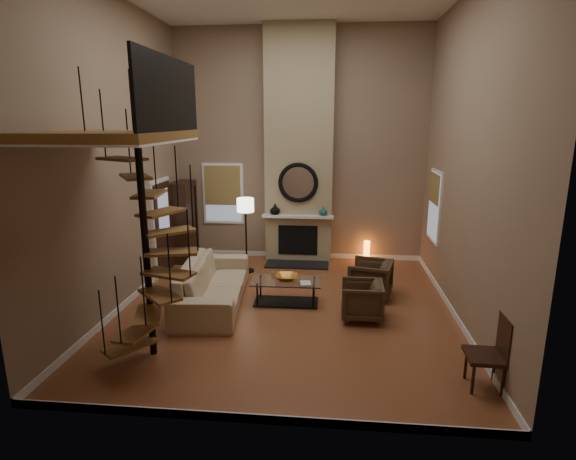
# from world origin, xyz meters

# --- Properties ---
(ground) EXTENTS (6.00, 6.50, 0.01)m
(ground) POSITION_xyz_m (0.00, 0.00, -0.01)
(ground) COLOR #A25C34
(ground) RESTS_ON ground
(back_wall) EXTENTS (6.00, 0.02, 5.50)m
(back_wall) POSITION_xyz_m (0.00, 3.25, 2.75)
(back_wall) COLOR #8E755B
(back_wall) RESTS_ON ground
(front_wall) EXTENTS (6.00, 0.02, 5.50)m
(front_wall) POSITION_xyz_m (0.00, -3.25, 2.75)
(front_wall) COLOR #8E755B
(front_wall) RESTS_ON ground
(left_wall) EXTENTS (0.02, 6.50, 5.50)m
(left_wall) POSITION_xyz_m (-3.00, 0.00, 2.75)
(left_wall) COLOR #8E755B
(left_wall) RESTS_ON ground
(right_wall) EXTENTS (0.02, 6.50, 5.50)m
(right_wall) POSITION_xyz_m (3.00, 0.00, 2.75)
(right_wall) COLOR #8E755B
(right_wall) RESTS_ON ground
(baseboard_back) EXTENTS (6.00, 0.02, 0.12)m
(baseboard_back) POSITION_xyz_m (0.00, 3.24, 0.06)
(baseboard_back) COLOR white
(baseboard_back) RESTS_ON ground
(baseboard_front) EXTENTS (6.00, 0.02, 0.12)m
(baseboard_front) POSITION_xyz_m (0.00, -3.24, 0.06)
(baseboard_front) COLOR white
(baseboard_front) RESTS_ON ground
(baseboard_left) EXTENTS (0.02, 6.50, 0.12)m
(baseboard_left) POSITION_xyz_m (-2.99, 0.00, 0.06)
(baseboard_left) COLOR white
(baseboard_left) RESTS_ON ground
(baseboard_right) EXTENTS (0.02, 6.50, 0.12)m
(baseboard_right) POSITION_xyz_m (2.99, 0.00, 0.06)
(baseboard_right) COLOR white
(baseboard_right) RESTS_ON ground
(chimney_breast) EXTENTS (1.60, 0.38, 5.50)m
(chimney_breast) POSITION_xyz_m (0.00, 3.06, 2.75)
(chimney_breast) COLOR tan
(chimney_breast) RESTS_ON ground
(hearth) EXTENTS (1.50, 0.60, 0.04)m
(hearth) POSITION_xyz_m (0.00, 2.57, 0.02)
(hearth) COLOR black
(hearth) RESTS_ON ground
(firebox) EXTENTS (0.95, 0.02, 0.72)m
(firebox) POSITION_xyz_m (0.00, 2.86, 0.55)
(firebox) COLOR black
(firebox) RESTS_ON chimney_breast
(mantel) EXTENTS (1.70, 0.18, 0.06)m
(mantel) POSITION_xyz_m (0.00, 2.78, 1.15)
(mantel) COLOR white
(mantel) RESTS_ON chimney_breast
(mirror_frame) EXTENTS (0.94, 0.10, 0.94)m
(mirror_frame) POSITION_xyz_m (0.00, 2.84, 1.95)
(mirror_frame) COLOR black
(mirror_frame) RESTS_ON chimney_breast
(mirror_disc) EXTENTS (0.80, 0.01, 0.80)m
(mirror_disc) POSITION_xyz_m (0.00, 2.85, 1.95)
(mirror_disc) COLOR white
(mirror_disc) RESTS_ON chimney_breast
(vase_left) EXTENTS (0.24, 0.24, 0.25)m
(vase_left) POSITION_xyz_m (-0.55, 2.82, 1.30)
(vase_left) COLOR black
(vase_left) RESTS_ON mantel
(vase_right) EXTENTS (0.20, 0.20, 0.21)m
(vase_right) POSITION_xyz_m (0.60, 2.82, 1.28)
(vase_right) COLOR #18554E
(vase_right) RESTS_ON mantel
(window_back) EXTENTS (1.02, 0.06, 1.52)m
(window_back) POSITION_xyz_m (-1.90, 3.22, 1.62)
(window_back) COLOR white
(window_back) RESTS_ON back_wall
(window_right) EXTENTS (0.06, 1.02, 1.52)m
(window_right) POSITION_xyz_m (2.97, 2.00, 1.63)
(window_right) COLOR white
(window_right) RESTS_ON right_wall
(entry_door) EXTENTS (0.10, 1.05, 2.16)m
(entry_door) POSITION_xyz_m (-2.95, 1.80, 1.05)
(entry_door) COLOR white
(entry_door) RESTS_ON ground
(loft) EXTENTS (1.70, 2.20, 1.09)m
(loft) POSITION_xyz_m (-2.04, -1.80, 3.24)
(loft) COLOR olive
(loft) RESTS_ON left_wall
(spiral_stair) EXTENTS (1.47, 1.47, 4.06)m
(spiral_stair) POSITION_xyz_m (-1.78, -1.79, 1.78)
(spiral_stair) COLOR black
(spiral_stair) RESTS_ON ground
(hutch) EXTENTS (0.42, 0.89, 1.99)m
(hutch) POSITION_xyz_m (-2.78, 2.77, 0.95)
(hutch) COLOR black
(hutch) RESTS_ON ground
(sofa) EXTENTS (1.32, 2.85, 0.81)m
(sofa) POSITION_xyz_m (-1.41, 0.16, 0.40)
(sofa) COLOR tan
(sofa) RESTS_ON ground
(armchair_near) EXTENTS (0.96, 0.95, 0.73)m
(armchair_near) POSITION_xyz_m (1.66, 0.78, 0.35)
(armchair_near) COLOR #483421
(armchair_near) RESTS_ON ground
(armchair_far) EXTENTS (0.73, 0.71, 0.65)m
(armchair_far) POSITION_xyz_m (1.42, -0.30, 0.35)
(armchair_far) COLOR #483421
(armchair_far) RESTS_ON ground
(coffee_table) EXTENTS (1.32, 0.67, 0.48)m
(coffee_table) POSITION_xyz_m (-0.02, 0.28, 0.28)
(coffee_table) COLOR silver
(coffee_table) RESTS_ON ground
(bowl) EXTENTS (0.42, 0.42, 0.10)m
(bowl) POSITION_xyz_m (-0.02, 0.33, 0.50)
(bowl) COLOR orange
(bowl) RESTS_ON coffee_table
(book) EXTENTS (0.23, 0.28, 0.02)m
(book) POSITION_xyz_m (0.33, 0.13, 0.46)
(book) COLOR gray
(book) RESTS_ON coffee_table
(floor_lamp) EXTENTS (0.38, 0.38, 1.70)m
(floor_lamp) POSITION_xyz_m (-1.11, 2.02, 1.41)
(floor_lamp) COLOR black
(floor_lamp) RESTS_ON ground
(accent_lamp) EXTENTS (0.15, 0.15, 0.53)m
(accent_lamp) POSITION_xyz_m (1.67, 3.06, 0.25)
(accent_lamp) COLOR orange
(accent_lamp) RESTS_ON ground
(side_chair) EXTENTS (0.50, 0.50, 1.01)m
(side_chair) POSITION_xyz_m (2.89, -2.24, 0.53)
(side_chair) COLOR black
(side_chair) RESTS_ON ground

